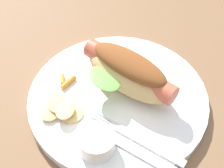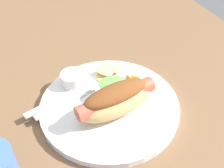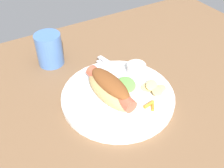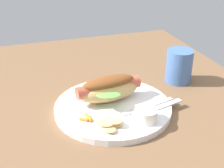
# 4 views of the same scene
# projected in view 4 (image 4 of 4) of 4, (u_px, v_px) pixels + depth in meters

# --- Properties ---
(ground_plane) EXTENTS (1.20, 0.90, 0.02)m
(ground_plane) POSITION_uv_depth(u_px,v_px,m) (108.00, 120.00, 0.73)
(ground_plane) COLOR brown
(plate) EXTENTS (0.29, 0.29, 0.02)m
(plate) POSITION_uv_depth(u_px,v_px,m) (113.00, 107.00, 0.76)
(plate) COLOR white
(plate) RESTS_ON ground_plane
(hot_dog) EXTENTS (0.11, 0.17, 0.06)m
(hot_dog) POSITION_uv_depth(u_px,v_px,m) (109.00, 88.00, 0.76)
(hot_dog) COLOR tan
(hot_dog) RESTS_ON plate
(sauce_ramekin) EXTENTS (0.05, 0.05, 0.03)m
(sauce_ramekin) POSITION_uv_depth(u_px,v_px,m) (146.00, 115.00, 0.68)
(sauce_ramekin) COLOR white
(sauce_ramekin) RESTS_ON plate
(fork) EXTENTS (0.05, 0.15, 0.00)m
(fork) POSITION_uv_depth(u_px,v_px,m) (149.00, 106.00, 0.74)
(fork) COLOR silver
(fork) RESTS_ON plate
(knife) EXTENTS (0.05, 0.15, 0.00)m
(knife) POSITION_uv_depth(u_px,v_px,m) (158.00, 108.00, 0.73)
(knife) COLOR silver
(knife) RESTS_ON plate
(chips_pile) EXTENTS (0.07, 0.08, 0.02)m
(chips_pile) POSITION_uv_depth(u_px,v_px,m) (111.00, 123.00, 0.66)
(chips_pile) COLOR #E6BE79
(chips_pile) RESTS_ON plate
(carrot_garnish) EXTENTS (0.03, 0.03, 0.01)m
(carrot_garnish) POSITION_uv_depth(u_px,v_px,m) (87.00, 118.00, 0.69)
(carrot_garnish) COLOR orange
(carrot_garnish) RESTS_ON plate
(drinking_cup) EXTENTS (0.08, 0.08, 0.10)m
(drinking_cup) POSITION_uv_depth(u_px,v_px,m) (179.00, 66.00, 0.88)
(drinking_cup) COLOR #4770B2
(drinking_cup) RESTS_ON ground_plane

